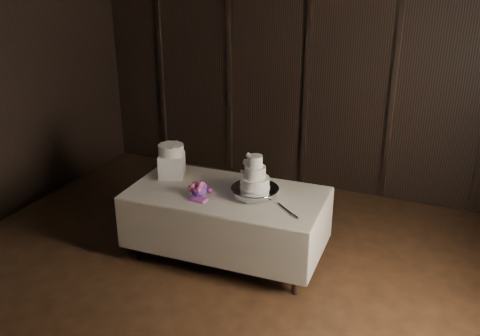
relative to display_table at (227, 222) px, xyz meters
name	(u,v)px	position (x,y,z in m)	size (l,w,h in m)	color
room	(167,173)	(0.14, -1.32, 1.08)	(6.08, 7.08, 3.08)	black
display_table	(227,222)	(0.00, 0.00, 0.00)	(2.04, 1.14, 0.76)	beige
cake_stand	(255,192)	(0.30, 0.03, 0.39)	(0.48, 0.48, 0.09)	silver
wedding_cake	(252,175)	(0.27, 0.02, 0.57)	(0.33, 0.29, 0.34)	white
bouquet	(199,190)	(-0.22, -0.18, 0.40)	(0.28, 0.38, 0.18)	#CB5277
box_pedestal	(172,165)	(-0.72, 0.14, 0.47)	(0.26, 0.26, 0.25)	white
small_cake	(171,150)	(-0.72, 0.14, 0.65)	(0.27, 0.27, 0.11)	white
cake_knife	(285,209)	(0.67, -0.12, 0.35)	(0.37, 0.02, 0.01)	silver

